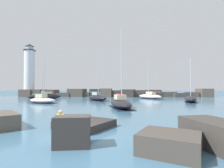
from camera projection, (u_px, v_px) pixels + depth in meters
ground_plane at (77, 141)px, 8.72m from camera, size 600.00×600.00×0.00m
open_sea_beyond at (116, 92)px, 114.68m from camera, size 400.00×116.00×0.01m
breakwater_jetty at (113, 93)px, 54.81m from camera, size 59.40×6.17×2.57m
lighthouse at (29, 73)px, 57.51m from camera, size 4.46×4.46×17.35m
foreground_rocks at (80, 128)px, 9.47m from camera, size 15.92×8.00×1.37m
sailboat_moored_0 at (121, 103)px, 23.29m from camera, size 3.85×7.65×10.38m
sailboat_moored_1 at (150, 96)px, 43.93m from camera, size 6.14×7.26×10.13m
sailboat_moored_2 at (191, 99)px, 32.95m from camera, size 3.80×6.40×8.30m
sailboat_moored_3 at (97, 97)px, 36.96m from camera, size 5.56×6.22×11.00m
sailboat_moored_4 at (42, 100)px, 30.88m from camera, size 5.83×4.13×8.01m
sailboat_moored_5 at (45, 96)px, 42.02m from camera, size 7.45×5.99×9.16m
person_on_rocks at (60, 125)px, 8.37m from camera, size 0.36×0.22×1.58m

